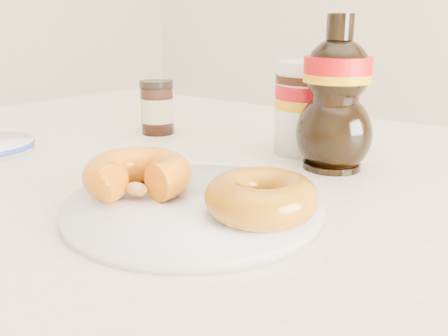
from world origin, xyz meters
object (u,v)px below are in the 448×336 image
Objects in this scene: donut_whole at (261,197)px; dark_jar at (157,108)px; dining_table at (234,232)px; donut_bitten at (138,174)px; nutella_jar at (307,104)px; plate at (193,206)px; syrup_bottle at (336,94)px.

donut_whole is 0.43m from dark_jar.
donut_bitten reaches higher than dining_table.
donut_bitten is 0.30m from nutella_jar.
donut_whole is (0.08, 0.01, 0.02)m from plate.
dark_jar is at bearing 140.86° from donut_bitten.
syrup_bottle is (-0.04, 0.22, 0.07)m from donut_whole.
syrup_bottle is (0.09, 0.09, 0.18)m from dining_table.
dark_jar reaches higher than plate.
syrup_bottle is 0.33m from dark_jar.
syrup_bottle is at bearing 76.80° from donut_bitten.
donut_bitten is at bearing -170.10° from donut_whole.
donut_whole reaches higher than plate.
dining_table is 0.17m from plate.
syrup_bottle reaches higher than dark_jar.
nutella_jar reaches higher than donut_bitten.
syrup_bottle is at bearing -1.57° from dark_jar.
plate is 0.25m from syrup_bottle.
dining_table is 13.48× the size of donut_whole.
syrup_bottle is (0.10, 0.24, 0.06)m from donut_bitten.
donut_bitten is at bearing -94.30° from dining_table.
donut_whole reaches higher than dining_table.
dark_jar is at bearing 147.66° from donut_whole.
donut_bitten is 0.58× the size of syrup_bottle.
syrup_bottle reaches higher than nutella_jar.
dining_table is at bearing -23.09° from dark_jar.
plate is 1.34× the size of syrup_bottle.
nutella_jar is at bearing 8.93° from dark_jar.
dark_jar is at bearing 178.43° from syrup_bottle.
donut_bitten is 0.14m from donut_whole.
nutella_jar is (0.03, 0.29, 0.04)m from donut_bitten.
dining_table is at bearing 134.38° from donut_whole.
dark_jar reaches higher than dining_table.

